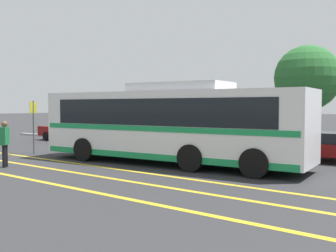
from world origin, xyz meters
TOP-DOWN VIEW (x-y plane):
  - ground_plane at (0.00, 0.00)m, footprint 220.00×220.00m
  - lane_strip_0 at (0.19, -2.49)m, footprint 31.36×0.20m
  - lane_strip_1 at (0.19, -3.96)m, footprint 31.36×0.20m
  - lane_strip_2 at (0.19, -5.69)m, footprint 31.36×0.20m
  - curb_strip at (0.19, 5.33)m, footprint 39.36×0.36m
  - transit_bus at (0.20, -0.28)m, footprint 11.84×3.62m
  - parked_car_0 at (-11.81, 4.27)m, footprint 4.92×2.11m
  - parked_car_1 at (-5.07, 4.07)m, footprint 4.67×2.04m
  - parked_car_2 at (-0.05, 4.25)m, footprint 4.27×2.01m
  - parked_car_3 at (5.49, 4.38)m, footprint 4.98×2.16m
  - pedestrian_0 at (-4.30, -4.81)m, footprint 0.43×0.47m
  - bus_stop_sign at (-7.21, -1.64)m, footprint 0.07×0.40m
  - tree_0 at (2.38, 9.97)m, footprint 3.75×3.75m

SIDE VIEW (x-z plane):
  - ground_plane at x=0.00m, z-range 0.00..0.00m
  - lane_strip_0 at x=0.19m, z-range 0.00..0.01m
  - lane_strip_1 at x=0.19m, z-range 0.00..0.01m
  - lane_strip_2 at x=0.19m, z-range 0.00..0.01m
  - curb_strip at x=0.19m, z-range 0.00..0.15m
  - parked_car_3 at x=5.49m, z-range 0.03..1.29m
  - parked_car_1 at x=-5.07m, z-range 0.02..1.42m
  - parked_car_0 at x=-11.81m, z-range -0.01..1.56m
  - parked_car_2 at x=-0.05m, z-range 0.00..1.57m
  - pedestrian_0 at x=-4.30m, z-range 0.13..1.93m
  - bus_stop_sign at x=-7.21m, z-range 0.34..2.96m
  - transit_bus at x=0.20m, z-range 0.05..3.34m
  - tree_0 at x=2.38m, z-range 1.05..6.92m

